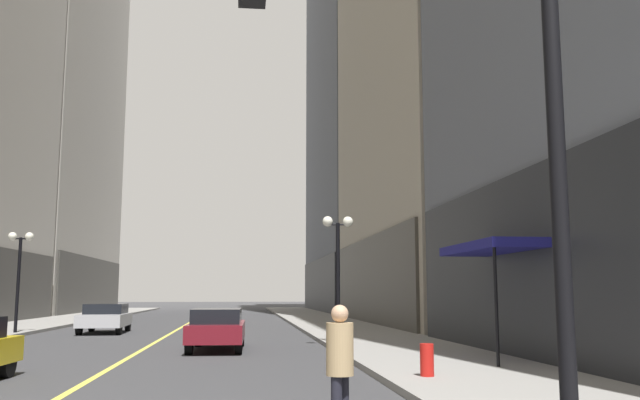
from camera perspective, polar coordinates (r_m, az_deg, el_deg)
ground_plane at (r=39.45m, az=-11.40°, el=-10.40°), size 200.00×200.00×0.00m
sidewalk_left at (r=40.93m, az=-23.15°, el=-9.72°), size 4.50×78.00×0.15m
sidewalk_right at (r=39.65m, az=0.77°, el=-10.43°), size 4.50×78.00×0.15m
lane_centre_stripe at (r=39.45m, az=-11.40°, el=-10.39°), size 0.16×70.00×0.01m
building_left_far at (r=71.52m, az=-24.19°, el=11.50°), size 15.75×26.00×49.62m
building_right_far at (r=71.95m, az=4.81°, el=16.28°), size 12.12×26.00×62.71m
storefront_awning_right at (r=18.25m, az=14.44°, el=-4.01°), size 1.60×4.20×3.12m
car_maroon at (r=22.12m, az=-8.75°, el=-10.67°), size 1.80×4.45×1.32m
car_silver at (r=32.64m, az=-17.80°, el=-9.47°), size 2.03×4.18×1.32m
pedestrian_in_tan_trench at (r=8.50m, az=1.71°, el=-13.63°), size 0.48×0.48×1.67m
traffic_light_near_right at (r=7.15m, az=11.73°, el=7.84°), size 3.43×0.35×5.65m
street_lamp_left_far at (r=31.78m, az=-24.20°, el=-4.62°), size 1.06×0.36×4.43m
street_lamp_right_mid at (r=22.96m, az=1.53°, el=-4.32°), size 1.06×0.36×4.43m
fire_hydrant_right at (r=14.12m, az=9.09°, el=-13.59°), size 0.28×0.28×0.80m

